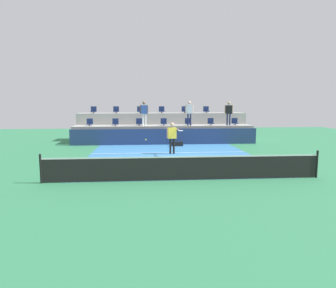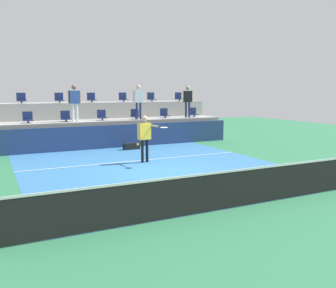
# 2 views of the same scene
# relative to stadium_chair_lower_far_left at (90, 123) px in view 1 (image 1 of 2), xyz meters

# --- Properties ---
(ground_plane) EXTENTS (40.00, 40.00, 0.00)m
(ground_plane) POSITION_rel_stadium_chair_lower_far_left_xyz_m (5.34, -7.23, -1.46)
(ground_plane) COLOR #2D754C
(court_inner_paint) EXTENTS (9.00, 10.00, 0.01)m
(court_inner_paint) POSITION_rel_stadium_chair_lower_far_left_xyz_m (5.34, -6.23, -1.46)
(court_inner_paint) COLOR teal
(court_inner_paint) RESTS_ON ground_plane
(court_service_line) EXTENTS (9.00, 0.06, 0.00)m
(court_service_line) POSITION_rel_stadium_chair_lower_far_left_xyz_m (5.34, -4.83, -1.46)
(court_service_line) COLOR white
(court_service_line) RESTS_ON ground_plane
(tennis_net) EXTENTS (10.48, 0.08, 1.07)m
(tennis_net) POSITION_rel_stadium_chair_lower_far_left_xyz_m (5.34, -11.23, -0.97)
(tennis_net) COLOR black
(tennis_net) RESTS_ON ground_plane
(sponsor_backboard) EXTENTS (13.00, 0.16, 1.10)m
(sponsor_backboard) POSITION_rel_stadium_chair_lower_far_left_xyz_m (5.34, -1.23, -0.91)
(sponsor_backboard) COLOR navy
(sponsor_backboard) RESTS_ON ground_plane
(seating_tier_lower) EXTENTS (13.00, 1.80, 1.25)m
(seating_tier_lower) POSITION_rel_stadium_chair_lower_far_left_xyz_m (5.34, 0.07, -0.84)
(seating_tier_lower) COLOR #9E9E99
(seating_tier_lower) RESTS_ON ground_plane
(seating_tier_upper) EXTENTS (13.00, 1.80, 2.10)m
(seating_tier_upper) POSITION_rel_stadium_chair_lower_far_left_xyz_m (5.34, 1.87, -0.41)
(seating_tier_upper) COLOR #9E9E99
(seating_tier_upper) RESTS_ON ground_plane
(stadium_chair_lower_far_left) EXTENTS (0.44, 0.40, 0.52)m
(stadium_chair_lower_far_left) POSITION_rel_stadium_chair_lower_far_left_xyz_m (0.00, 0.00, 0.00)
(stadium_chair_lower_far_left) COLOR #2D2D33
(stadium_chair_lower_far_left) RESTS_ON seating_tier_lower
(stadium_chair_lower_left) EXTENTS (0.44, 0.40, 0.52)m
(stadium_chair_lower_left) POSITION_rel_stadium_chair_lower_far_left_xyz_m (1.84, 0.00, 0.00)
(stadium_chair_lower_left) COLOR #2D2D33
(stadium_chair_lower_left) RESTS_ON seating_tier_lower
(stadium_chair_lower_mid_left) EXTENTS (0.44, 0.40, 0.52)m
(stadium_chair_lower_mid_left) POSITION_rel_stadium_chair_lower_far_left_xyz_m (3.55, 0.00, 0.00)
(stadium_chair_lower_mid_left) COLOR #2D2D33
(stadium_chair_lower_mid_left) RESTS_ON seating_tier_lower
(stadium_chair_lower_center) EXTENTS (0.44, 0.40, 0.52)m
(stadium_chair_lower_center) POSITION_rel_stadium_chair_lower_far_left_xyz_m (5.34, 0.00, 0.00)
(stadium_chair_lower_center) COLOR #2D2D33
(stadium_chair_lower_center) RESTS_ON seating_tier_lower
(stadium_chair_lower_mid_right) EXTENTS (0.44, 0.40, 0.52)m
(stadium_chair_lower_mid_right) POSITION_rel_stadium_chair_lower_far_left_xyz_m (7.15, 0.00, 0.00)
(stadium_chair_lower_mid_right) COLOR #2D2D33
(stadium_chair_lower_mid_right) RESTS_ON seating_tier_lower
(stadium_chair_lower_right) EXTENTS (0.44, 0.40, 0.52)m
(stadium_chair_lower_right) POSITION_rel_stadium_chair_lower_far_left_xyz_m (8.85, 0.00, 0.00)
(stadium_chair_lower_right) COLOR #2D2D33
(stadium_chair_lower_right) RESTS_ON seating_tier_lower
(stadium_chair_lower_far_right) EXTENTS (0.44, 0.40, 0.52)m
(stadium_chair_lower_far_right) POSITION_rel_stadium_chair_lower_far_left_xyz_m (10.68, 0.00, 0.00)
(stadium_chair_lower_far_right) COLOR #2D2D33
(stadium_chair_lower_far_right) RESTS_ON seating_tier_lower
(stadium_chair_upper_far_left) EXTENTS (0.44, 0.40, 0.52)m
(stadium_chair_upper_far_left) POSITION_rel_stadium_chair_lower_far_left_xyz_m (0.02, 1.80, 0.85)
(stadium_chair_upper_far_left) COLOR #2D2D33
(stadium_chair_upper_far_left) RESTS_ON seating_tier_upper
(stadium_chair_upper_left) EXTENTS (0.44, 0.40, 0.52)m
(stadium_chair_upper_left) POSITION_rel_stadium_chair_lower_far_left_xyz_m (1.75, 1.80, 0.85)
(stadium_chair_upper_left) COLOR #2D2D33
(stadium_chair_upper_left) RESTS_ON seating_tier_upper
(stadium_chair_upper_mid_left) EXTENTS (0.44, 0.40, 0.52)m
(stadium_chair_upper_mid_left) POSITION_rel_stadium_chair_lower_far_left_xyz_m (3.60, 1.80, 0.85)
(stadium_chair_upper_mid_left) COLOR #2D2D33
(stadium_chair_upper_mid_left) RESTS_ON seating_tier_upper
(stadium_chair_upper_center) EXTENTS (0.44, 0.40, 0.52)m
(stadium_chair_upper_center) POSITION_rel_stadium_chair_lower_far_left_xyz_m (5.31, 1.80, 0.85)
(stadium_chair_upper_center) COLOR #2D2D33
(stadium_chair_upper_center) RESTS_ON seating_tier_upper
(stadium_chair_upper_mid_right) EXTENTS (0.44, 0.40, 0.52)m
(stadium_chair_upper_mid_right) POSITION_rel_stadium_chair_lower_far_left_xyz_m (7.12, 1.80, 0.85)
(stadium_chair_upper_mid_right) COLOR #2D2D33
(stadium_chair_upper_mid_right) RESTS_ON seating_tier_upper
(stadium_chair_upper_right) EXTENTS (0.44, 0.40, 0.52)m
(stadium_chair_upper_right) POSITION_rel_stadium_chair_lower_far_left_xyz_m (8.86, 1.80, 0.85)
(stadium_chair_upper_right) COLOR #2D2D33
(stadium_chair_upper_right) RESTS_ON seating_tier_upper
(stadium_chair_upper_far_right) EXTENTS (0.44, 0.40, 0.52)m
(stadium_chair_upper_far_right) POSITION_rel_stadium_chair_lower_far_left_xyz_m (10.70, 1.80, 0.85)
(stadium_chair_upper_far_right) COLOR #2D2D33
(stadium_chair_upper_far_right) RESTS_ON seating_tier_upper
(tennis_player) EXTENTS (0.84, 1.21, 1.80)m
(tennis_player) POSITION_rel_stadium_chair_lower_far_left_xyz_m (5.48, -5.26, -0.35)
(tennis_player) COLOR black
(tennis_player) RESTS_ON ground_plane
(spectator_in_grey) EXTENTS (0.61, 0.26, 1.76)m
(spectator_in_grey) POSITION_rel_stadium_chair_lower_far_left_xyz_m (3.92, -0.38, 0.85)
(spectator_in_grey) COLOR white
(spectator_in_grey) RESTS_ON seating_tier_lower
(spectator_in_white) EXTENTS (0.61, 0.24, 1.77)m
(spectator_in_white) POSITION_rel_stadium_chair_lower_far_left_xyz_m (7.18, -0.38, 0.86)
(spectator_in_white) COLOR navy
(spectator_in_white) RESTS_ON seating_tier_lower
(spectator_leaning_on_rail) EXTENTS (0.61, 0.26, 1.74)m
(spectator_leaning_on_rail) POSITION_rel_stadium_chair_lower_far_left_xyz_m (10.08, -0.38, 0.84)
(spectator_leaning_on_rail) COLOR navy
(spectator_leaning_on_rail) RESTS_ON seating_tier_lower
(tennis_ball) EXTENTS (0.07, 0.07, 0.07)m
(tennis_ball) POSITION_rel_stadium_chair_lower_far_left_xyz_m (3.96, -8.33, -0.26)
(tennis_ball) COLOR #CCE033
(equipment_bag) EXTENTS (0.76, 0.28, 0.30)m
(equipment_bag) POSITION_rel_stadium_chair_lower_far_left_xyz_m (6.12, -2.08, -1.31)
(equipment_bag) COLOR black
(equipment_bag) RESTS_ON ground_plane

